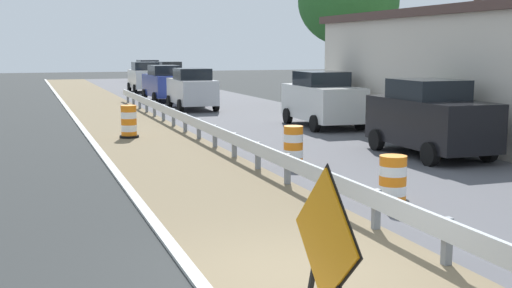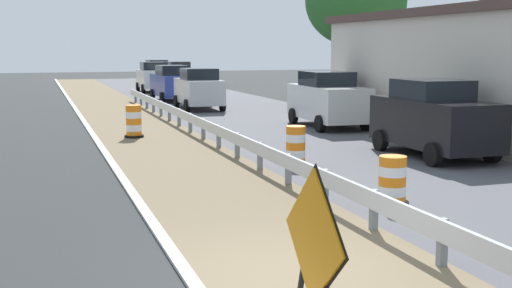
{
  "view_description": "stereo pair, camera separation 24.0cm",
  "coord_description": "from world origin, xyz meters",
  "px_view_note": "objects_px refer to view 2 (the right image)",
  "views": [
    {
      "loc": [
        -3.37,
        -7.91,
        3.09
      ],
      "look_at": [
        1.22,
        4.96,
        1.08
      ],
      "focal_mm": 45.78,
      "sensor_mm": 36.0,
      "label": 1
    },
    {
      "loc": [
        -3.14,
        -7.99,
        3.09
      ],
      "look_at": [
        1.22,
        4.96,
        1.08
      ],
      "focal_mm": 45.78,
      "sensor_mm": 36.0,
      "label": 2
    }
  ],
  "objects_px": {
    "traffic_barrel_nearest": "(392,183)",
    "car_distant_a": "(179,74)",
    "car_trailing_far_lane": "(199,89)",
    "utility_pole_near": "(482,10)",
    "warning_sign_diamond": "(314,245)",
    "traffic_barrel_close": "(296,148)",
    "car_distant_c": "(434,118)",
    "traffic_barrel_mid": "(134,123)",
    "car_mid_far_lane": "(157,71)",
    "car_lead_near_lane": "(171,83)",
    "car_trailing_near_lane": "(328,99)",
    "car_lead_far_lane": "(154,77)"
  },
  "relations": [
    {
      "from": "traffic_barrel_mid",
      "to": "car_trailing_near_lane",
      "type": "height_order",
      "value": "car_trailing_near_lane"
    },
    {
      "from": "traffic_barrel_close",
      "to": "car_trailing_near_lane",
      "type": "relative_size",
      "value": 0.23
    },
    {
      "from": "traffic_barrel_mid",
      "to": "car_mid_far_lane",
      "type": "relative_size",
      "value": 0.24
    },
    {
      "from": "car_trailing_near_lane",
      "to": "car_trailing_far_lane",
      "type": "height_order",
      "value": "car_trailing_near_lane"
    },
    {
      "from": "car_trailing_near_lane",
      "to": "car_distant_c",
      "type": "relative_size",
      "value": 1.04
    },
    {
      "from": "car_lead_near_lane",
      "to": "car_trailing_near_lane",
      "type": "bearing_deg",
      "value": -168.77
    },
    {
      "from": "car_distant_c",
      "to": "warning_sign_diamond",
      "type": "bearing_deg",
      "value": -38.56
    },
    {
      "from": "warning_sign_diamond",
      "to": "traffic_barrel_nearest",
      "type": "height_order",
      "value": "warning_sign_diamond"
    },
    {
      "from": "car_lead_near_lane",
      "to": "car_mid_far_lane",
      "type": "xyz_separation_m",
      "value": [
        3.23,
        22.9,
        -0.04
      ]
    },
    {
      "from": "car_mid_far_lane",
      "to": "utility_pole_near",
      "type": "bearing_deg",
      "value": 1.33
    },
    {
      "from": "car_distant_c",
      "to": "traffic_barrel_mid",
      "type": "bearing_deg",
      "value": -131.21
    },
    {
      "from": "car_distant_a",
      "to": "car_distant_c",
      "type": "xyz_separation_m",
      "value": [
        -0.2,
        -36.21,
        0.09
      ]
    },
    {
      "from": "traffic_barrel_mid",
      "to": "car_lead_near_lane",
      "type": "distance_m",
      "value": 15.86
    },
    {
      "from": "car_lead_near_lane",
      "to": "car_trailing_near_lane",
      "type": "xyz_separation_m",
      "value": [
        3.35,
        -14.57,
        0.04
      ]
    },
    {
      "from": "warning_sign_diamond",
      "to": "car_distant_c",
      "type": "relative_size",
      "value": 0.44
    },
    {
      "from": "utility_pole_near",
      "to": "warning_sign_diamond",
      "type": "bearing_deg",
      "value": -133.31
    },
    {
      "from": "warning_sign_diamond",
      "to": "traffic_barrel_mid",
      "type": "height_order",
      "value": "warning_sign_diamond"
    },
    {
      "from": "car_lead_far_lane",
      "to": "car_trailing_far_lane",
      "type": "distance_m",
      "value": 13.88
    },
    {
      "from": "traffic_barrel_nearest",
      "to": "car_lead_far_lane",
      "type": "bearing_deg",
      "value": 87.86
    },
    {
      "from": "traffic_barrel_mid",
      "to": "car_trailing_near_lane",
      "type": "xyz_separation_m",
      "value": [
        7.73,
        0.66,
        0.58
      ]
    },
    {
      "from": "warning_sign_diamond",
      "to": "car_lead_far_lane",
      "type": "relative_size",
      "value": 0.47
    },
    {
      "from": "traffic_barrel_close",
      "to": "car_distant_c",
      "type": "distance_m",
      "value": 4.36
    },
    {
      "from": "traffic_barrel_nearest",
      "to": "traffic_barrel_mid",
      "type": "bearing_deg",
      "value": 106.43
    },
    {
      "from": "traffic_barrel_nearest",
      "to": "car_distant_c",
      "type": "xyz_separation_m",
      "value": [
        4.16,
        4.85,
        0.66
      ]
    },
    {
      "from": "traffic_barrel_mid",
      "to": "car_lead_near_lane",
      "type": "bearing_deg",
      "value": 73.96
    },
    {
      "from": "warning_sign_diamond",
      "to": "car_lead_near_lane",
      "type": "bearing_deg",
      "value": -98.72
    },
    {
      "from": "car_trailing_far_lane",
      "to": "car_distant_c",
      "type": "relative_size",
      "value": 1.0
    },
    {
      "from": "traffic_barrel_mid",
      "to": "car_lead_far_lane",
      "type": "relative_size",
      "value": 0.28
    },
    {
      "from": "traffic_barrel_close",
      "to": "utility_pole_near",
      "type": "relative_size",
      "value": 0.13
    },
    {
      "from": "car_lead_near_lane",
      "to": "utility_pole_near",
      "type": "xyz_separation_m",
      "value": [
        5.71,
        -20.73,
        3.21
      ]
    },
    {
      "from": "car_trailing_near_lane",
      "to": "warning_sign_diamond",
      "type": "bearing_deg",
      "value": -23.18
    },
    {
      "from": "traffic_barrel_close",
      "to": "utility_pole_near",
      "type": "height_order",
      "value": "utility_pole_near"
    },
    {
      "from": "traffic_barrel_mid",
      "to": "car_distant_c",
      "type": "height_order",
      "value": "car_distant_c"
    },
    {
      "from": "traffic_barrel_nearest",
      "to": "car_lead_near_lane",
      "type": "distance_m",
      "value": 26.91
    },
    {
      "from": "car_trailing_far_lane",
      "to": "traffic_barrel_mid",
      "type": "bearing_deg",
      "value": 155.5
    },
    {
      "from": "traffic_barrel_nearest",
      "to": "car_trailing_near_lane",
      "type": "relative_size",
      "value": 0.22
    },
    {
      "from": "car_lead_near_lane",
      "to": "car_lead_far_lane",
      "type": "bearing_deg",
      "value": -4.26
    },
    {
      "from": "traffic_barrel_mid",
      "to": "utility_pole_near",
      "type": "height_order",
      "value": "utility_pole_near"
    },
    {
      "from": "traffic_barrel_nearest",
      "to": "car_distant_a",
      "type": "bearing_deg",
      "value": 83.94
    },
    {
      "from": "car_lead_far_lane",
      "to": "car_trailing_far_lane",
      "type": "bearing_deg",
      "value": -179.82
    },
    {
      "from": "car_mid_far_lane",
      "to": "car_trailing_far_lane",
      "type": "height_order",
      "value": "car_trailing_far_lane"
    },
    {
      "from": "traffic_barrel_close",
      "to": "car_trailing_far_lane",
      "type": "xyz_separation_m",
      "value": [
        1.38,
        16.55,
        0.57
      ]
    },
    {
      "from": "car_trailing_far_lane",
      "to": "utility_pole_near",
      "type": "xyz_separation_m",
      "value": [
        5.42,
        -15.12,
        3.22
      ]
    },
    {
      "from": "traffic_barrel_close",
      "to": "car_lead_near_lane",
      "type": "xyz_separation_m",
      "value": [
        1.09,
        22.15,
        0.58
      ]
    },
    {
      "from": "warning_sign_diamond",
      "to": "traffic_barrel_close",
      "type": "bearing_deg",
      "value": -111.12
    },
    {
      "from": "car_trailing_far_lane",
      "to": "utility_pole_near",
      "type": "height_order",
      "value": "utility_pole_near"
    },
    {
      "from": "warning_sign_diamond",
      "to": "traffic_barrel_nearest",
      "type": "relative_size",
      "value": 1.94
    },
    {
      "from": "traffic_barrel_close",
      "to": "car_distant_c",
      "type": "bearing_deg",
      "value": 1.47
    },
    {
      "from": "car_trailing_far_lane",
      "to": "car_distant_c",
      "type": "bearing_deg",
      "value": -168.53
    },
    {
      "from": "car_mid_far_lane",
      "to": "car_trailing_far_lane",
      "type": "xyz_separation_m",
      "value": [
        -2.95,
        -28.5,
        0.03
      ]
    }
  ]
}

